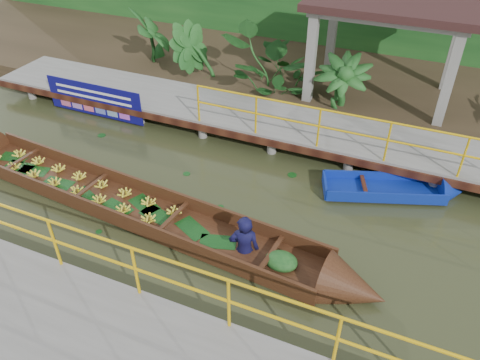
% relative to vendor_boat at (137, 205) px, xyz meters
% --- Properties ---
extents(ground, '(80.00, 80.00, 0.00)m').
position_rel_vendor_boat_xyz_m(ground, '(0.84, 0.74, -0.22)').
color(ground, '#2E351A').
rests_on(ground, ground).
extents(land_strip, '(30.00, 8.00, 0.45)m').
position_rel_vendor_boat_xyz_m(land_strip, '(0.84, 8.24, 0.01)').
color(land_strip, '#2E2417').
rests_on(land_strip, ground).
extents(far_dock, '(16.00, 2.06, 1.66)m').
position_rel_vendor_boat_xyz_m(far_dock, '(0.86, 4.17, 0.26)').
color(far_dock, slate).
rests_on(far_dock, ground).
extents(pavilion, '(4.40, 3.00, 3.00)m').
position_rel_vendor_boat_xyz_m(pavilion, '(3.84, 7.04, 2.60)').
color(pavilion, slate).
rests_on(pavilion, ground).
extents(vendor_boat, '(11.23, 2.08, 2.15)m').
position_rel_vendor_boat_xyz_m(vendor_boat, '(0.00, 0.00, 0.00)').
color(vendor_boat, '#361A0E').
rests_on(vendor_boat, ground).
extents(moored_blue_boat, '(3.21, 1.80, 0.75)m').
position_rel_vendor_boat_xyz_m(moored_blue_boat, '(5.49, 3.04, -0.08)').
color(moored_blue_boat, navy).
rests_on(moored_blue_boat, ground).
extents(blue_banner, '(3.17, 0.04, 0.99)m').
position_rel_vendor_boat_xyz_m(blue_banner, '(-3.51, 3.22, 0.34)').
color(blue_banner, '#0E0C61').
rests_on(blue_banner, ground).
extents(tropical_plants, '(14.50, 1.50, 1.88)m').
position_rel_vendor_boat_xyz_m(tropical_plants, '(2.70, 6.04, 1.17)').
color(tropical_plants, '#154419').
rests_on(tropical_plants, ground).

